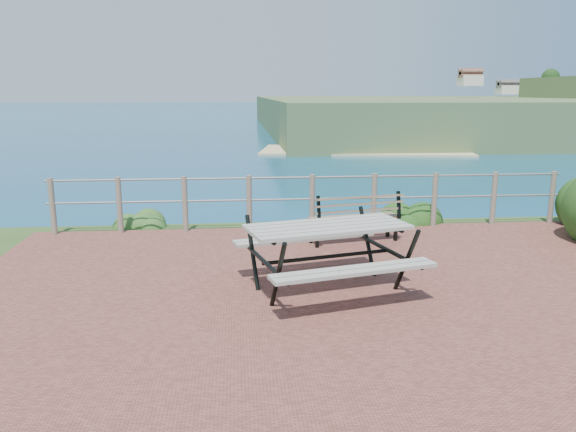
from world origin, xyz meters
name	(u,v)px	position (x,y,z in m)	size (l,w,h in m)	color
ground	(347,292)	(0.00, 0.00, 0.00)	(10.00, 7.00, 0.12)	brown
ocean	(239,99)	(0.00, 200.00, 0.00)	(1200.00, 1200.00, 0.00)	#136077
safety_railing	(312,199)	(0.00, 3.35, 0.57)	(9.40, 0.10, 1.00)	#6B5B4C
picnic_table	(327,250)	(-0.25, 0.08, 0.54)	(2.14, 1.69, 0.84)	gray
park_bench	(354,210)	(0.57, 2.34, 0.57)	(1.58, 0.70, 0.86)	brown
shrub_lip_west	(139,226)	(-3.23, 3.91, 0.00)	(0.85, 0.85, 0.62)	#2D531F
shrub_lip_east	(412,223)	(2.01, 3.71, 0.00)	(0.88, 0.88, 0.66)	#133A12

